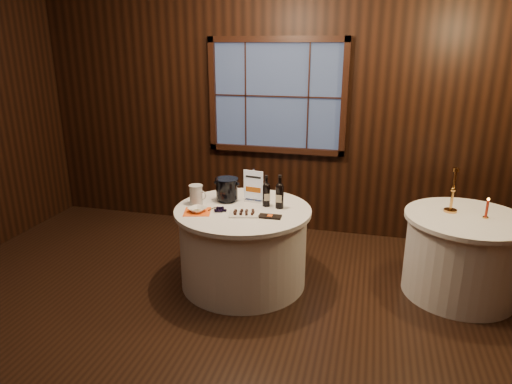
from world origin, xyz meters
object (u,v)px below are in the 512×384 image
(glass_pitcher, at_px, (196,195))
(red_candle, at_px, (487,210))
(grape_bunch, at_px, (220,210))
(main_table, at_px, (243,246))
(chocolate_box, at_px, (270,216))
(brass_candlestick, at_px, (452,196))
(port_bottle_left, at_px, (266,193))
(side_table, at_px, (462,255))
(port_bottle_right, at_px, (280,194))
(ice_bucket, at_px, (227,189))
(chocolate_plate, at_px, (244,213))
(cracker_bowl, at_px, (197,210))
(sign_stand, at_px, (254,191))

(glass_pitcher, relative_size, red_candle, 1.01)
(grape_bunch, height_order, glass_pitcher, glass_pitcher)
(main_table, xyz_separation_m, chocolate_box, (0.30, -0.16, 0.39))
(brass_candlestick, bearing_deg, port_bottle_left, -170.92)
(side_table, height_order, port_bottle_right, port_bottle_right)
(glass_pitcher, bearing_deg, port_bottle_left, 18.40)
(ice_bucket, xyz_separation_m, chocolate_plate, (0.27, -0.33, -0.11))
(cracker_bowl, height_order, brass_candlestick, brass_candlestick)
(main_table, relative_size, sign_stand, 3.96)
(side_table, height_order, chocolate_box, chocolate_box)
(chocolate_box, bearing_deg, brass_candlestick, 17.89)
(ice_bucket, distance_m, brass_candlestick, 2.09)
(red_candle, bearing_deg, glass_pitcher, -173.67)
(side_table, height_order, grape_bunch, grape_bunch)
(chocolate_plate, xyz_separation_m, cracker_bowl, (-0.43, -0.03, 0.01))
(port_bottle_right, bearing_deg, chocolate_plate, -135.06)
(side_table, height_order, sign_stand, sign_stand)
(side_table, relative_size, brass_candlestick, 2.61)
(port_bottle_left, xyz_separation_m, brass_candlestick, (1.67, 0.27, 0.02))
(chocolate_box, bearing_deg, grape_bunch, 175.72)
(cracker_bowl, bearing_deg, brass_candlestick, 14.66)
(sign_stand, distance_m, cracker_bowl, 0.60)
(sign_stand, height_order, red_candle, sign_stand)
(port_bottle_left, distance_m, chocolate_box, 0.33)
(brass_candlestick, bearing_deg, chocolate_box, -160.58)
(sign_stand, distance_m, red_candle, 2.10)
(sign_stand, bearing_deg, chocolate_plate, -79.62)
(glass_pitcher, bearing_deg, port_bottle_right, 14.81)
(glass_pitcher, bearing_deg, chocolate_plate, -9.56)
(chocolate_plate, xyz_separation_m, chocolate_box, (0.24, -0.00, -0.01))
(port_bottle_right, height_order, chocolate_plate, port_bottle_right)
(sign_stand, distance_m, port_bottle_left, 0.18)
(port_bottle_right, relative_size, ice_bucket, 1.40)
(grape_bunch, distance_m, glass_pitcher, 0.33)
(glass_pitcher, xyz_separation_m, brass_candlestick, (2.33, 0.38, 0.05))
(ice_bucket, bearing_deg, chocolate_box, -33.01)
(sign_stand, xyz_separation_m, cracker_bowl, (-0.42, -0.41, -0.09))
(port_bottle_right, distance_m, red_candle, 1.83)
(chocolate_plate, height_order, red_candle, red_candle)
(sign_stand, relative_size, port_bottle_right, 1.01)
(main_table, distance_m, side_table, 2.02)
(ice_bucket, bearing_deg, grape_bunch, -84.53)
(port_bottle_left, distance_m, cracker_bowl, 0.66)
(chocolate_box, bearing_deg, ice_bucket, 145.47)
(port_bottle_left, distance_m, brass_candlestick, 1.69)
(port_bottle_left, height_order, port_bottle_right, port_bottle_right)
(main_table, height_order, grape_bunch, grape_bunch)
(chocolate_box, bearing_deg, port_bottle_left, 107.94)
(port_bottle_right, distance_m, chocolate_plate, 0.39)
(side_table, distance_m, port_bottle_left, 1.88)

